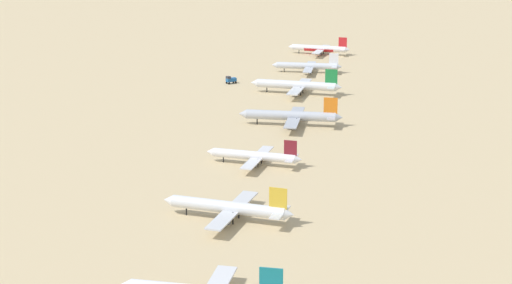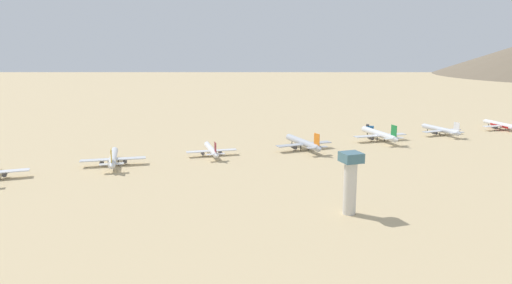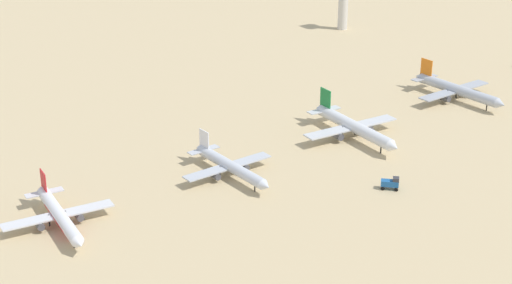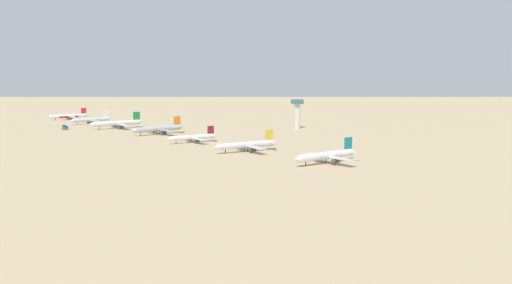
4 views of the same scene
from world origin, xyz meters
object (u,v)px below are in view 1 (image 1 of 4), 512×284
Objects in this scene: parked_jet_1 at (308,66)px; parked_jet_3 at (292,116)px; parked_jet_4 at (255,156)px; parked_jet_5 at (229,208)px; parked_jet_2 at (297,85)px; parked_jet_0 at (320,48)px; service_truck at (231,80)px.

parked_jet_3 is (-11.55, 107.90, 0.53)m from parked_jet_1.
parked_jet_4 is 0.86× the size of parked_jet_5.
parked_jet_5 reaches higher than parked_jet_1.
parked_jet_4 is at bearing 92.63° from parked_jet_2.
parked_jet_0 is 0.85× the size of parked_jet_2.
service_truck is at bearing -58.48° from parked_jet_3.
parked_jet_0 is 6.82× the size of service_truck.
parked_jet_2 is 1.27× the size of parked_jet_4.
parked_jet_5 is (-4.51, 53.05, 0.54)m from parked_jet_4.
parked_jet_1 is 48.27m from service_truck.
parked_jet_1 reaches higher than parked_jet_4.
parked_jet_3 is 1.06× the size of parked_jet_5.
parked_jet_5 is at bearing 93.49° from parked_jet_1.
parked_jet_2 reaches higher than parked_jet_4.
parked_jet_4 is (-8.66, 162.80, -0.25)m from parked_jet_1.
parked_jet_3 is at bearing -89.14° from parked_jet_5.
parked_jet_0 is at bearing -87.16° from parked_jet_4.
parked_jet_1 reaches higher than service_truck.
parked_jet_2 reaches higher than service_truck.
parked_jet_2 is at bearing -87.37° from parked_jet_4.
parked_jet_1 is at bearing 92.22° from parked_jet_0.
parked_jet_5 is at bearing 90.86° from parked_jet_3.
parked_jet_0 reaches higher than service_truck.
parked_jet_5 is at bearing 94.86° from parked_jet_4.
parked_jet_4 is at bearing -85.14° from parked_jet_5.
service_truck is (41.72, -127.65, -1.31)m from parked_jet_4.
parked_jet_0 is at bearing -86.94° from parked_jet_2.
service_truck is (30.94, 89.66, -1.52)m from parked_jet_0.
service_truck is at bearing -75.65° from parked_jet_5.
parked_jet_4 reaches higher than service_truck.
parked_jet_3 is at bearing -93.01° from parked_jet_4.
parked_jet_2 is 8.04× the size of service_truck.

